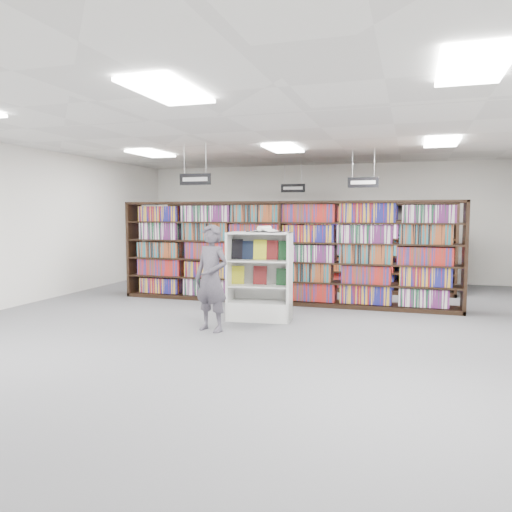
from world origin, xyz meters
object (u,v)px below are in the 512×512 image
(bookshelf_row_near, at_px, (283,253))
(open_book, at_px, (265,230))
(endcap_display, at_px, (260,291))
(shopper, at_px, (211,278))

(bookshelf_row_near, height_order, open_book, bookshelf_row_near)
(bookshelf_row_near, relative_size, endcap_display, 4.57)
(endcap_display, height_order, shopper, shopper)
(bookshelf_row_near, bearing_deg, endcap_display, -89.64)
(bookshelf_row_near, xyz_separation_m, open_book, (0.09, -1.64, 0.51))
(endcap_display, bearing_deg, shopper, -120.84)
(open_book, height_order, shopper, shopper)
(endcap_display, distance_m, shopper, 1.19)
(bookshelf_row_near, bearing_deg, shopper, -99.93)
(open_book, bearing_deg, shopper, -97.40)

